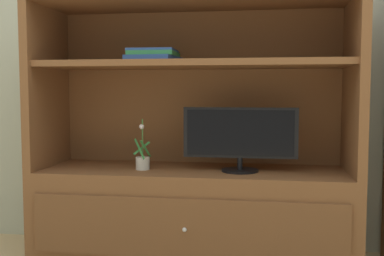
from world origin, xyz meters
name	(u,v)px	position (x,y,z in m)	size (l,w,h in m)	color
painted_rear_wall	(201,33)	(0.00, 0.75, 1.40)	(6.00, 0.10, 2.80)	#ADB29E
media_console	(194,182)	(0.00, 0.41, 0.47)	(1.88, 0.61, 1.56)	brown
tv_monitor	(240,137)	(0.28, 0.36, 0.76)	(0.66, 0.21, 0.37)	black
potted_plant	(143,161)	(-0.29, 0.34, 0.61)	(0.10, 0.12, 0.30)	beige
magazine_stack	(154,56)	(-0.24, 0.40, 1.23)	(0.29, 0.36, 0.07)	#2D519E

